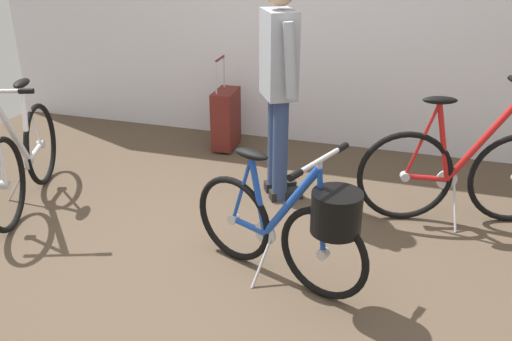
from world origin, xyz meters
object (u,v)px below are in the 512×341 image
display_bike_left (23,157)px  display_bike_right (461,172)px  visitor_near_wall (279,78)px  rolling_suitcase (226,118)px  folding_bike_foreground (295,223)px

display_bike_left → display_bike_right: size_ratio=0.96×
visitor_near_wall → rolling_suitcase: size_ratio=1.91×
display_bike_left → visitor_near_wall: bearing=21.5°
folding_bike_foreground → visitor_near_wall: 1.24m
display_bike_right → rolling_suitcase: display_bike_right is taller
display_bike_right → visitor_near_wall: visitor_near_wall is taller
visitor_near_wall → rolling_suitcase: bearing=131.4°
folding_bike_foreground → display_bike_left: (-2.08, 0.40, -0.03)m
display_bike_left → display_bike_right: 3.04m
folding_bike_foreground → display_bike_left: bearing=169.2°
display_bike_left → rolling_suitcase: (0.99, 1.46, -0.08)m
display_bike_right → display_bike_left: bearing=-167.5°
display_bike_left → display_bike_right: display_bike_right is taller
display_bike_right → rolling_suitcase: (-1.97, 0.80, -0.08)m
display_bike_right → visitor_near_wall: bearing=179.6°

